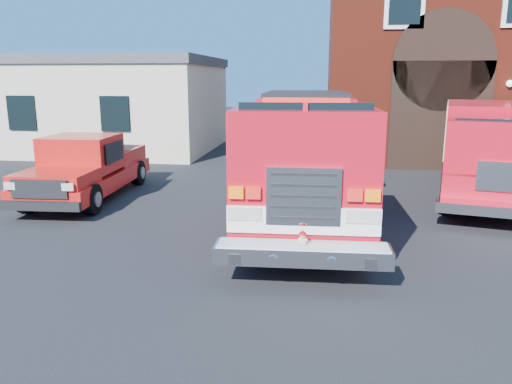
# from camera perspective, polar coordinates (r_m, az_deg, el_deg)

# --- Properties ---
(ground) EXTENTS (100.00, 100.00, 0.00)m
(ground) POSITION_cam_1_polar(r_m,az_deg,el_deg) (10.84, 0.82, -5.30)
(ground) COLOR black
(ground) RESTS_ON ground
(parking_stripe_mid) EXTENTS (0.12, 3.00, 0.01)m
(parking_stripe_mid) POSITION_cam_1_polar(r_m,az_deg,el_deg) (15.57, 27.19, -1.10)
(parking_stripe_mid) COLOR yellow
(parking_stripe_mid) RESTS_ON ground
(parking_stripe_far) EXTENTS (0.12, 3.00, 0.01)m
(parking_stripe_far) POSITION_cam_1_polar(r_m,az_deg,el_deg) (18.35, 24.12, 1.14)
(parking_stripe_far) COLOR yellow
(parking_stripe_far) RESTS_ON ground
(fire_station) EXTENTS (15.20, 10.20, 8.45)m
(fire_station) POSITION_cam_1_polar(r_m,az_deg,el_deg) (25.47, 26.04, 13.58)
(fire_station) COLOR maroon
(fire_station) RESTS_ON ground
(side_building) EXTENTS (10.20, 8.20, 4.35)m
(side_building) POSITION_cam_1_polar(r_m,az_deg,el_deg) (25.39, -16.49, 9.70)
(side_building) COLOR beige
(side_building) RESTS_ON ground
(fire_engine) EXTENTS (3.02, 9.87, 3.02)m
(fire_engine) POSITION_cam_1_polar(r_m,az_deg,el_deg) (12.76, 5.58, 4.62)
(fire_engine) COLOR black
(fire_engine) RESTS_ON ground
(pickup_truck) EXTENTS (2.20, 5.64, 1.82)m
(pickup_truck) POSITION_cam_1_polar(r_m,az_deg,el_deg) (15.14, -18.74, 2.61)
(pickup_truck) COLOR black
(pickup_truck) RESTS_ON ground
(secondary_truck) EXTENTS (4.32, 8.46, 2.63)m
(secondary_truck) POSITION_cam_1_polar(r_m,az_deg,el_deg) (16.18, 25.04, 4.75)
(secondary_truck) COLOR black
(secondary_truck) RESTS_ON ground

